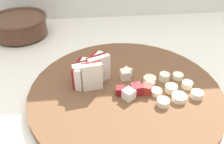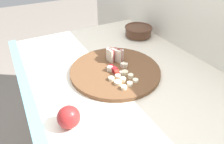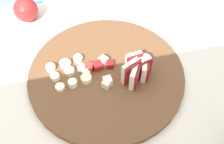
{
  "view_description": "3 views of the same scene",
  "coord_description": "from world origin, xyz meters",
  "px_view_note": "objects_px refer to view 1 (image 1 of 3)",
  "views": [
    {
      "loc": [
        -0.19,
        -0.4,
        1.26
      ],
      "look_at": [
        -0.15,
        -0.01,
        0.99
      ],
      "focal_mm": 39.38,
      "sensor_mm": 36.0,
      "label": 1
    },
    {
      "loc": [
        0.5,
        -0.37,
        1.41
      ],
      "look_at": [
        -0.08,
        -0.05,
        0.96
      ],
      "focal_mm": 31.37,
      "sensor_mm": 36.0,
      "label": 2
    },
    {
      "loc": [
        -0.05,
        0.35,
        1.42
      ],
      "look_at": [
        -0.12,
        0.02,
        0.99
      ],
      "focal_mm": 38.64,
      "sensor_mm": 36.0,
      "label": 3
    }
  ],
  "objects_px": {
    "apple_wedge_fan": "(89,72)",
    "apple_dice_pile": "(133,85)",
    "ceramic_bowl": "(20,25)",
    "cutting_board": "(125,93)",
    "banana_slice_rows": "(171,88)"
  },
  "relations": [
    {
      "from": "apple_wedge_fan",
      "to": "apple_dice_pile",
      "type": "xyz_separation_m",
      "value": [
        0.09,
        -0.03,
        -0.02
      ]
    },
    {
      "from": "ceramic_bowl",
      "to": "banana_slice_rows",
      "type": "bearing_deg",
      "value": -41.8
    },
    {
      "from": "apple_wedge_fan",
      "to": "apple_dice_pile",
      "type": "bearing_deg",
      "value": -19.59
    },
    {
      "from": "cutting_board",
      "to": "apple_dice_pile",
      "type": "xyz_separation_m",
      "value": [
        0.01,
        0.0,
        0.02
      ]
    },
    {
      "from": "cutting_board",
      "to": "apple_wedge_fan",
      "type": "bearing_deg",
      "value": 156.5
    },
    {
      "from": "apple_wedge_fan",
      "to": "apple_dice_pile",
      "type": "distance_m",
      "value": 0.09
    },
    {
      "from": "banana_slice_rows",
      "to": "apple_wedge_fan",
      "type": "bearing_deg",
      "value": 164.97
    },
    {
      "from": "cutting_board",
      "to": "ceramic_bowl",
      "type": "distance_m",
      "value": 0.4
    },
    {
      "from": "apple_wedge_fan",
      "to": "ceramic_bowl",
      "type": "distance_m",
      "value": 0.34
    },
    {
      "from": "cutting_board",
      "to": "ceramic_bowl",
      "type": "relative_size",
      "value": 2.42
    },
    {
      "from": "cutting_board",
      "to": "banana_slice_rows",
      "type": "xyz_separation_m",
      "value": [
        0.09,
        -0.01,
        0.02
      ]
    },
    {
      "from": "cutting_board",
      "to": "apple_wedge_fan",
      "type": "xyz_separation_m",
      "value": [
        -0.07,
        0.03,
        0.04
      ]
    },
    {
      "from": "ceramic_bowl",
      "to": "cutting_board",
      "type": "bearing_deg",
      "value": -49.07
    },
    {
      "from": "apple_wedge_fan",
      "to": "apple_dice_pile",
      "type": "height_order",
      "value": "apple_wedge_fan"
    },
    {
      "from": "apple_wedge_fan",
      "to": "banana_slice_rows",
      "type": "height_order",
      "value": "apple_wedge_fan"
    }
  ]
}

